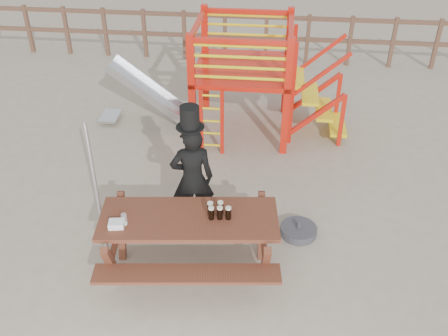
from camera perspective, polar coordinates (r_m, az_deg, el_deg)
The scene contains 10 objects.
ground at distance 6.79m, azimuth -2.18°, elevation -10.25°, with size 60.00×60.00×0.00m, color tan.
back_fence at distance 12.48m, azimuth 2.46°, elevation 15.29°, with size 15.09×0.09×1.20m.
playground_fort at distance 9.17m, azimuth 1.68°, elevation 10.46°, with size 4.71×1.84×2.10m.
picnic_table at distance 6.31m, azimuth -3.95°, elevation -7.82°, with size 2.33×1.74×0.84m.
man_with_hat at distance 6.78m, azimuth -3.65°, elevation -0.97°, with size 0.67×0.52×1.91m.
metal_pole at distance 6.34m, azimuth -14.28°, elevation -3.06°, with size 0.04×0.04×2.04m, color #B2B2B7.
parasol_base at distance 7.17m, azimuth 8.50°, elevation -7.09°, with size 0.52×0.52×0.22m.
paper_bag at distance 6.07m, azimuth -12.20°, elevation -6.29°, with size 0.18×0.14×0.08m, color white.
stout_pints at distance 6.05m, azimuth -0.69°, elevation -4.92°, with size 0.30×0.19×0.17m.
empty_glasses at distance 6.07m, azimuth -11.33°, elevation -5.82°, with size 0.07×0.07×0.15m.
Camera 1 is at (0.79, -4.80, 4.73)m, focal length 40.00 mm.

